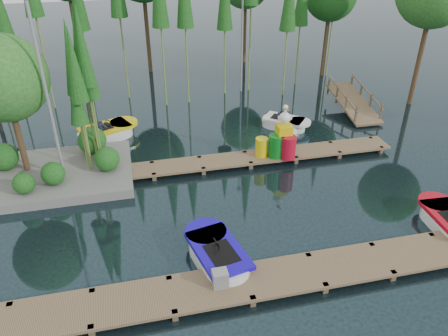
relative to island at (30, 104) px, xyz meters
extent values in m
plane|color=#1C2F35|center=(6.30, -3.29, -3.18)|extent=(90.00, 90.00, 0.00)
cube|color=brown|center=(6.30, -7.79, -2.93)|extent=(18.00, 1.50, 0.10)
cube|color=brown|center=(-0.15, -7.16, -3.13)|extent=(0.16, 0.16, 0.50)
cube|color=brown|center=(2.00, -8.42, -3.13)|extent=(0.16, 0.16, 0.50)
cube|color=brown|center=(2.00, -7.16, -3.13)|extent=(0.16, 0.16, 0.50)
cube|color=brown|center=(4.15, -8.42, -3.13)|extent=(0.16, 0.16, 0.50)
cube|color=brown|center=(4.15, -7.16, -3.13)|extent=(0.16, 0.16, 0.50)
cube|color=brown|center=(6.30, -8.42, -3.13)|extent=(0.16, 0.16, 0.50)
cube|color=brown|center=(6.30, -7.16, -3.13)|extent=(0.16, 0.16, 0.50)
cube|color=brown|center=(8.45, -8.42, -3.13)|extent=(0.16, 0.16, 0.50)
cube|color=brown|center=(8.45, -7.16, -3.13)|extent=(0.16, 0.16, 0.50)
cube|color=brown|center=(10.60, -8.42, -3.13)|extent=(0.16, 0.16, 0.50)
cube|color=brown|center=(10.60, -7.16, -3.13)|extent=(0.16, 0.16, 0.50)
cube|color=brown|center=(12.75, -7.16, -3.13)|extent=(0.16, 0.16, 0.50)
cube|color=brown|center=(7.30, -0.79, -2.93)|extent=(15.00, 1.20, 0.10)
cube|color=brown|center=(0.20, -1.27, -3.13)|extent=(0.16, 0.16, 0.50)
cube|color=brown|center=(0.20, -0.31, -3.13)|extent=(0.16, 0.16, 0.50)
cube|color=brown|center=(2.23, -1.27, -3.13)|extent=(0.16, 0.16, 0.50)
cube|color=brown|center=(2.23, -0.31, -3.13)|extent=(0.16, 0.16, 0.50)
cube|color=brown|center=(4.26, -1.27, -3.13)|extent=(0.16, 0.16, 0.50)
cube|color=brown|center=(4.26, -0.31, -3.13)|extent=(0.16, 0.16, 0.50)
cube|color=brown|center=(6.28, -1.27, -3.13)|extent=(0.16, 0.16, 0.50)
cube|color=brown|center=(6.28, -0.31, -3.13)|extent=(0.16, 0.16, 0.50)
cube|color=brown|center=(8.31, -1.27, -3.13)|extent=(0.16, 0.16, 0.50)
cube|color=brown|center=(8.31, -0.31, -3.13)|extent=(0.16, 0.16, 0.50)
cube|color=brown|center=(10.34, -1.27, -3.13)|extent=(0.16, 0.16, 0.50)
cube|color=brown|center=(10.34, -0.31, -3.13)|extent=(0.16, 0.16, 0.50)
cube|color=brown|center=(12.37, -1.27, -3.13)|extent=(0.16, 0.16, 0.50)
cube|color=brown|center=(12.37, -0.31, -3.13)|extent=(0.16, 0.16, 0.50)
cube|color=brown|center=(14.40, -1.27, -3.13)|extent=(0.16, 0.16, 0.50)
cube|color=brown|center=(14.40, -0.31, -3.13)|extent=(0.16, 0.16, 0.50)
cube|color=slate|center=(0.30, -0.29, -3.00)|extent=(6.20, 4.20, 0.42)
sphere|color=#1F5A1C|center=(-1.50, 0.31, -2.24)|extent=(1.10, 1.10, 1.10)
sphere|color=#1F5A1C|center=(0.50, -1.29, -2.34)|extent=(0.90, 0.90, 0.90)
sphere|color=#1F5A1C|center=(1.90, 0.91, -2.19)|extent=(1.20, 1.20, 1.20)
sphere|color=#1F5A1C|center=(-0.50, -1.69, -2.39)|extent=(0.80, 0.80, 0.80)
sphere|color=#1F5A1C|center=(2.50, -0.69, -2.29)|extent=(1.00, 1.00, 1.00)
cylinder|color=#46321D|center=(-0.70, 0.11, -1.18)|extent=(0.24, 0.24, 3.60)
sphere|color=#327128|center=(-0.70, 0.11, 1.02)|extent=(3.20, 3.20, 3.20)
cylinder|color=olive|center=(2.04, 0.27, -0.22)|extent=(0.07, 0.07, 5.93)
cone|color=#1F5A1C|center=(2.04, 0.27, 1.86)|extent=(0.70, 0.70, 2.97)
cylinder|color=olive|center=(1.73, 0.11, -0.35)|extent=(0.07, 0.07, 5.66)
cone|color=#1F5A1C|center=(1.73, 0.11, 1.63)|extent=(0.70, 0.70, 2.83)
cylinder|color=olive|center=(2.23, 0.30, -0.57)|extent=(0.07, 0.07, 5.22)
cone|color=#1F5A1C|center=(2.23, 0.30, 1.26)|extent=(0.70, 0.70, 2.61)
cylinder|color=olive|center=(1.85, -0.51, -0.42)|extent=(0.07, 0.07, 5.53)
cone|color=#1F5A1C|center=(1.85, -0.51, 1.52)|extent=(0.70, 0.70, 2.76)
cylinder|color=olive|center=(1.71, -0.39, -1.18)|extent=(0.07, 0.07, 4.01)
cone|color=#1F5A1C|center=(1.71, -0.39, 0.23)|extent=(0.70, 0.70, 2.01)
cylinder|color=olive|center=(2.17, 0.16, -0.13)|extent=(0.07, 0.07, 6.11)
cone|color=#1F5A1C|center=(2.17, 0.16, 2.01)|extent=(0.70, 0.70, 3.05)
cylinder|color=#46321D|center=(19.04, 3.61, -0.15)|extent=(0.26, 0.26, 6.06)
cylinder|color=#46321D|center=(16.28, 9.35, -0.67)|extent=(0.26, 0.26, 5.02)
cylinder|color=#46321D|center=(12.04, 13.41, -0.53)|extent=(0.26, 0.26, 5.31)
cylinder|color=#46321D|center=(5.30, 12.74, 0.05)|extent=(0.26, 0.26, 6.46)
cylinder|color=#46321D|center=(0.88, 12.71, 0.24)|extent=(0.26, 0.26, 6.85)
cylinder|color=olive|center=(-1.86, 6.94, 0.55)|extent=(0.09, 0.09, 7.48)
cylinder|color=olive|center=(-0.41, 7.53, 1.65)|extent=(0.09, 0.09, 9.66)
cylinder|color=olive|center=(1.62, 8.54, 0.66)|extent=(0.09, 0.09, 7.69)
cylinder|color=olive|center=(3.67, 8.19, 1.31)|extent=(0.09, 0.09, 8.99)
cylinder|color=olive|center=(5.66, 6.58, 1.03)|extent=(0.09, 0.09, 8.44)
cylinder|color=olive|center=(6.95, 6.71, 0.93)|extent=(0.09, 0.09, 8.22)
cylinder|color=olive|center=(9.25, 7.58, 0.52)|extent=(0.09, 0.09, 7.41)
cylinder|color=olive|center=(10.79, 7.80, 1.70)|extent=(0.09, 0.09, 9.77)
cylinder|color=olive|center=(12.54, 6.54, 0.52)|extent=(0.09, 0.09, 7.40)
cylinder|color=olive|center=(13.93, 8.13, 0.39)|extent=(0.09, 0.09, 7.14)
cylinder|color=olive|center=(16.47, 9.13, 1.12)|extent=(0.09, 0.09, 8.61)
cylinder|color=gray|center=(0.80, -0.79, 0.32)|extent=(0.12, 0.12, 7.00)
cylinder|color=gray|center=(10.30, 7.71, 0.32)|extent=(0.12, 0.12, 7.00)
cube|color=brown|center=(15.30, 3.21, -2.63)|extent=(1.50, 3.94, 0.95)
cube|color=brown|center=(14.60, 1.61, -2.59)|extent=(0.08, 0.08, 0.90)
cube|color=brown|center=(14.60, 2.71, -2.48)|extent=(0.08, 0.08, 0.90)
cube|color=brown|center=(14.60, 3.81, -2.37)|extent=(0.08, 0.08, 0.90)
cube|color=brown|center=(14.60, 4.91, -2.26)|extent=(0.08, 0.08, 0.90)
cube|color=brown|center=(14.60, 3.21, -2.03)|extent=(0.06, 3.54, 0.83)
cube|color=brown|center=(16.00, 1.61, -2.59)|extent=(0.08, 0.08, 0.90)
cube|color=brown|center=(16.00, 2.71, -2.48)|extent=(0.08, 0.08, 0.90)
cube|color=brown|center=(16.00, 3.81, -2.37)|extent=(0.08, 0.08, 0.90)
cube|color=brown|center=(16.00, 4.91, -2.26)|extent=(0.08, 0.08, 0.90)
cube|color=brown|center=(16.00, 3.21, -2.03)|extent=(0.06, 3.54, 0.83)
cube|color=white|center=(5.73, -6.63, -2.96)|extent=(1.57, 1.58, 0.60)
cylinder|color=white|center=(5.59, -5.98, -2.96)|extent=(1.57, 1.57, 0.60)
cylinder|color=white|center=(5.87, -7.28, -2.96)|extent=(1.57, 1.57, 0.60)
cube|color=#1607B5|center=(5.73, -6.63, -2.63)|extent=(1.80, 2.53, 0.15)
cylinder|color=#1607B5|center=(5.52, -5.68, -2.63)|extent=(1.60, 1.60, 0.15)
cube|color=black|center=(5.78, -6.84, -2.58)|extent=(1.03, 1.24, 0.07)
torus|color=black|center=(5.70, -6.47, -2.41)|extent=(0.22, 0.33, 0.29)
cylinder|color=white|center=(13.80, -6.12, -2.98)|extent=(1.26, 1.26, 0.55)
cylinder|color=#B00816|center=(13.82, -5.85, -2.68)|extent=(1.29, 1.29, 0.14)
cube|color=white|center=(2.37, 3.01, -2.96)|extent=(1.74, 1.74, 0.60)
cylinder|color=white|center=(2.97, 3.28, -2.96)|extent=(1.73, 1.73, 0.60)
cylinder|color=white|center=(1.76, 2.74, -2.96)|extent=(1.73, 1.73, 0.60)
cube|color=yellow|center=(2.37, 3.01, -2.64)|extent=(2.63, 2.15, 0.15)
cylinder|color=yellow|center=(3.25, 3.40, -2.64)|extent=(1.77, 1.77, 0.15)
cube|color=black|center=(2.17, 2.92, -2.59)|extent=(1.32, 1.18, 0.07)
torus|color=black|center=(2.52, 3.08, -2.42)|extent=(0.34, 0.27, 0.29)
imported|color=#1E1E2D|center=(2.12, 2.90, -2.32)|extent=(0.58, 0.52, 1.07)
cube|color=white|center=(11.04, 2.25, -3.00)|extent=(1.55, 1.55, 0.50)
cylinder|color=white|center=(11.47, 1.90, -3.00)|extent=(1.54, 1.54, 0.50)
cylinder|color=white|center=(10.62, 2.59, -3.00)|extent=(1.54, 1.54, 0.50)
cube|color=white|center=(11.04, 2.25, -2.73)|extent=(2.19, 2.07, 0.13)
cylinder|color=white|center=(11.67, 1.74, -2.73)|extent=(1.57, 1.57, 0.13)
cube|color=black|center=(10.90, 2.36, -2.69)|extent=(1.13, 1.10, 0.05)
torus|color=black|center=(11.15, 2.16, -2.54)|extent=(0.28, 0.26, 0.24)
imported|color=#1E1E2D|center=(10.87, 2.39, -2.50)|extent=(0.46, 0.44, 0.82)
imported|color=#1E1E2D|center=(11.31, 2.43, -2.55)|extent=(0.35, 0.34, 0.62)
cube|color=gray|center=(5.52, -7.79, -2.62)|extent=(0.43, 0.36, 0.53)
cylinder|color=yellow|center=(8.92, -0.79, -2.48)|extent=(0.54, 0.54, 0.81)
cylinder|color=#0C6E19|center=(9.50, -1.00, -2.39)|extent=(0.66, 0.66, 1.00)
cylinder|color=white|center=(10.17, -0.67, -2.39)|extent=(0.66, 0.66, 1.00)
cylinder|color=#AF0C21|center=(9.94, -1.22, -2.39)|extent=(0.66, 0.66, 1.00)
cube|color=yellow|center=(9.83, -0.89, -1.69)|extent=(0.61, 0.61, 0.39)
sphere|color=white|center=(9.83, -0.89, -1.17)|extent=(0.49, 0.49, 0.49)
cylinder|color=white|center=(9.83, -0.89, -0.89)|extent=(0.11, 0.11, 0.33)
sphere|color=white|center=(9.83, -0.89, -0.70)|extent=(0.22, 0.22, 0.22)
cone|color=orange|center=(9.83, -1.11, -0.73)|extent=(0.11, 0.33, 0.11)
cube|color=white|center=(9.83, -0.89, -1.17)|extent=(0.61, 0.07, 0.20)
cylinder|color=gray|center=(10.30, -0.79, -2.56)|extent=(0.11, 0.11, 0.65)
sphere|color=white|center=(10.30, -0.79, -2.13)|extent=(0.22, 0.22, 0.22)
cube|color=gray|center=(10.30, -0.79, -2.13)|extent=(0.54, 0.04, 0.04)
cone|color=orange|center=(10.30, -0.92, -2.13)|extent=(0.04, 0.11, 0.04)
camera|label=1|loc=(3.61, -16.49, 6.23)|focal=35.00mm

